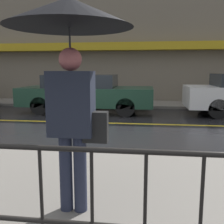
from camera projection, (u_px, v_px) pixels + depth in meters
ground_plane at (87, 123)px, 7.72m from camera, size 80.00×80.00×0.00m
sidewalk_near at (4, 192)px, 3.22m from camera, size 28.00×3.05×0.11m
sidewalk_far at (107, 103)px, 11.72m from camera, size 28.00×2.05×0.11m
lane_marking at (87, 122)px, 7.72m from camera, size 25.20×0.12×0.01m
building_storefront at (111, 33)px, 12.34m from camera, size 28.00×0.85×6.61m
pedestrian at (70, 38)px, 2.44m from camera, size 1.19×1.19×2.08m
car_dark_green at (86, 93)px, 9.55m from camera, size 4.76×1.85×1.37m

